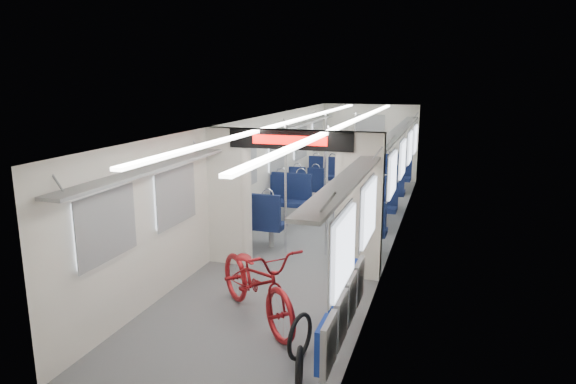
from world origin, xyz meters
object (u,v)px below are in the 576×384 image
at_px(stanchion_near_right, 327,192).
at_px(stanchion_far_right, 354,163).
at_px(bike_hoop_b, 300,338).
at_px(seat_bay_far_left, 316,178).
at_px(seat_bay_near_left, 275,205).
at_px(bike_hoop_c, 335,304).
at_px(bicycle, 257,281).
at_px(flip_bench, 343,309).
at_px(stanchion_far_left, 325,164).
at_px(seat_bay_near_right, 369,211).
at_px(bike_hoop_a, 299,371).
at_px(seat_bay_far_right, 389,178).
at_px(stanchion_near_left, 286,190).

distance_m(stanchion_near_right, stanchion_far_right, 3.25).
relative_size(bike_hoop_b, seat_bay_far_left, 0.28).
relative_size(seat_bay_near_left, stanchion_near_right, 0.98).
xyz_separation_m(seat_bay_far_left, stanchion_near_right, (1.31, -4.30, 0.63)).
xyz_separation_m(bike_hoop_c, seat_bay_near_left, (-2.01, 3.45, 0.35)).
xyz_separation_m(bicycle, bike_hoop_b, (0.80, -0.75, -0.29)).
xyz_separation_m(flip_bench, stanchion_far_left, (-1.70, 6.12, 0.57)).
xyz_separation_m(bike_hoop_c, seat_bay_near_right, (-0.14, 3.61, 0.33)).
bearing_deg(stanchion_far_right, bike_hoop_a, -83.59).
bearing_deg(seat_bay_far_right, bike_hoop_b, -90.18).
xyz_separation_m(bicycle, stanchion_near_left, (-0.45, 2.61, 0.61)).
xyz_separation_m(bike_hoop_b, bike_hoop_c, (0.17, 1.04, -0.03)).
height_order(flip_bench, bike_hoop_c, flip_bench).
xyz_separation_m(flip_bench, stanchion_near_left, (-1.70, 3.16, 0.57)).
relative_size(seat_bay_far_right, stanchion_near_right, 0.98).
bearing_deg(bicycle, seat_bay_near_left, 58.99).
xyz_separation_m(seat_bay_near_left, stanchion_near_right, (1.31, -1.04, 0.58)).
bearing_deg(seat_bay_far_right, flip_bench, -86.94).
relative_size(bike_hoop_c, seat_bay_far_right, 0.22).
bearing_deg(seat_bay_far_right, stanchion_far_left, -126.84).
bearing_deg(stanchion_near_left, seat_bay_far_left, 97.64).
relative_size(bicycle, seat_bay_near_left, 0.90).
xyz_separation_m(bike_hoop_b, stanchion_near_right, (-0.53, 3.45, 0.90)).
relative_size(seat_bay_near_left, stanchion_far_left, 0.98).
relative_size(flip_bench, bike_hoop_c, 4.36).
relative_size(seat_bay_far_left, stanchion_near_right, 0.83).
bearing_deg(seat_bay_far_left, stanchion_near_left, -82.36).
xyz_separation_m(bicycle, stanchion_far_left, (-0.46, 5.57, 0.61)).
height_order(bicycle, seat_bay_far_left, bicycle).
height_order(bicycle, seat_bay_far_right, seat_bay_far_right).
distance_m(bike_hoop_c, stanchion_far_left, 5.54).
height_order(bicycle, stanchion_far_right, stanchion_far_right).
bearing_deg(stanchion_far_right, bike_hoop_c, -81.72).
relative_size(flip_bench, seat_bay_far_right, 0.94).
bearing_deg(seat_bay_near_left, bicycle, -74.40).
relative_size(bike_hoop_a, seat_bay_far_left, 0.24).
bearing_deg(bike_hoop_b, stanchion_near_right, 98.82).
relative_size(bicycle, seat_bay_far_left, 1.06).
height_order(bicycle, flip_bench, bicycle).
height_order(bike_hoop_c, seat_bay_far_right, seat_bay_far_right).
height_order(bike_hoop_c, stanchion_far_right, stanchion_far_right).
height_order(bicycle, stanchion_near_left, stanchion_near_left).
relative_size(stanchion_near_right, stanchion_far_left, 1.00).
bearing_deg(stanchion_near_left, stanchion_near_right, 7.20).
xyz_separation_m(bike_hoop_a, seat_bay_far_right, (-0.13, 8.60, 0.36)).
bearing_deg(stanchion_far_right, flip_bench, -80.38).
bearing_deg(stanchion_far_right, stanchion_far_left, -147.92).
bearing_deg(stanchion_far_right, seat_bay_near_right, -71.51).
bearing_deg(seat_bay_near_left, stanchion_far_right, 61.70).
height_order(bike_hoop_c, stanchion_near_right, stanchion_near_right).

